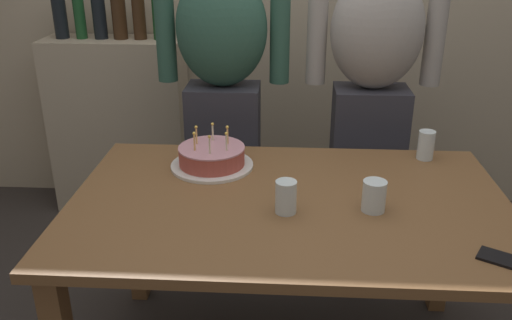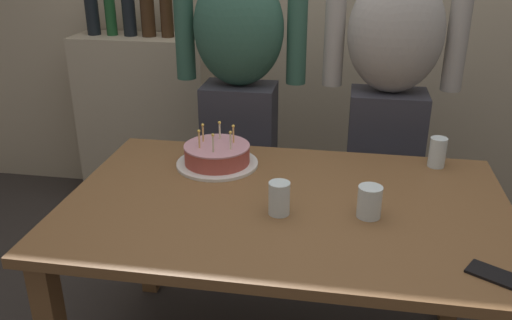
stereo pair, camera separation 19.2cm
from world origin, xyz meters
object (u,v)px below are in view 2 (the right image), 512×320
(birthday_cake, at_px, (217,156))
(water_glass_near, at_px, (279,198))
(water_glass_far, at_px, (369,202))
(person_man_bearded, at_px, (239,95))
(water_glass_side, at_px, (437,152))
(cell_phone, at_px, (496,275))
(person_woman_cardigan, at_px, (389,102))

(birthday_cake, bearing_deg, water_glass_near, -50.21)
(birthday_cake, distance_m, water_glass_far, 0.66)
(water_glass_far, bearing_deg, person_man_bearded, 125.15)
(water_glass_near, relative_size, person_man_bearded, 0.07)
(water_glass_near, distance_m, water_glass_side, 0.73)
(water_glass_near, height_order, water_glass_far, water_glass_near)
(cell_phone, distance_m, person_woman_cardigan, 1.15)
(water_glass_near, xyz_separation_m, cell_phone, (0.62, -0.25, -0.05))
(water_glass_side, xyz_separation_m, person_woman_cardigan, (-0.17, 0.39, 0.08))
(water_glass_near, distance_m, cell_phone, 0.67)
(water_glass_far, xyz_separation_m, person_woman_cardigan, (0.10, 0.84, 0.08))
(cell_phone, bearing_deg, water_glass_side, 125.71)
(birthday_cake, xyz_separation_m, water_glass_near, (0.29, -0.35, 0.02))
(cell_phone, bearing_deg, person_woman_cardigan, 132.58)
(person_woman_cardigan, bearing_deg, person_man_bearded, 0.00)
(person_man_bearded, distance_m, person_woman_cardigan, 0.69)
(water_glass_far, distance_m, cell_phone, 0.43)
(person_man_bearded, bearing_deg, cell_phone, 129.49)
(water_glass_side, distance_m, person_man_bearded, 0.94)
(birthday_cake, height_order, person_woman_cardigan, person_woman_cardigan)
(water_glass_far, xyz_separation_m, cell_phone, (0.33, -0.28, -0.05))
(water_glass_near, xyz_separation_m, person_woman_cardigan, (0.38, 0.87, 0.08))
(water_glass_near, relative_size, water_glass_far, 1.05)
(water_glass_far, bearing_deg, water_glass_side, 59.44)
(water_glass_side, bearing_deg, water_glass_far, -120.56)
(water_glass_near, relative_size, water_glass_side, 0.95)
(person_woman_cardigan, bearing_deg, cell_phone, 101.82)
(water_glass_near, xyz_separation_m, water_glass_side, (0.55, 0.48, 0.00))
(water_glass_far, relative_size, water_glass_side, 0.90)
(person_woman_cardigan, bearing_deg, birthday_cake, 37.83)
(water_glass_side, distance_m, cell_phone, 0.73)
(person_man_bearded, bearing_deg, birthday_cake, 91.68)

